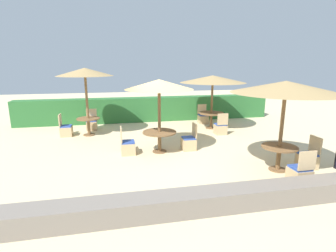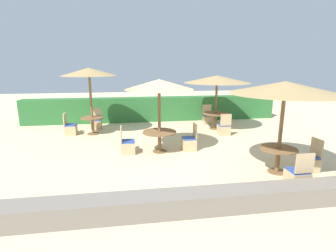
{
  "view_description": "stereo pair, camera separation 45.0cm",
  "coord_description": "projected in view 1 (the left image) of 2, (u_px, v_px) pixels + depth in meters",
  "views": [
    {
      "loc": [
        -1.72,
        -7.77,
        2.95
      ],
      "look_at": [
        0.0,
        0.6,
        0.9
      ],
      "focal_mm": 28.0,
      "sensor_mm": 36.0,
      "label": 1
    },
    {
      "loc": [
        -1.28,
        -7.85,
        2.95
      ],
      "look_at": [
        0.0,
        0.6,
        0.9
      ],
      "focal_mm": 28.0,
      "sensor_mm": 36.0,
      "label": 2
    }
  ],
  "objects": [
    {
      "name": "ground_plane",
      "position": [
        172.0,
        157.0,
        8.42
      ],
      "size": [
        40.0,
        40.0,
        0.0
      ],
      "primitive_type": "plane",
      "color": "beige"
    },
    {
      "name": "hedge_row",
      "position": [
        149.0,
        109.0,
        13.66
      ],
      "size": [
        13.0,
        0.7,
        1.24
      ],
      "primitive_type": "cube",
      "color": "#2D6B33",
      "rests_on": "ground_plane"
    },
    {
      "name": "stone_border",
      "position": [
        205.0,
        201.0,
        5.34
      ],
      "size": [
        10.0,
        0.56,
        0.43
      ],
      "primitive_type": "cube",
      "color": "slate",
      "rests_on": "ground_plane"
    },
    {
      "name": "parasol_back_right",
      "position": [
        213.0,
        79.0,
        11.68
      ],
      "size": [
        2.94,
        2.94,
        2.43
      ],
      "color": "brown",
      "rests_on": "ground_plane"
    },
    {
      "name": "round_table_back_right",
      "position": [
        211.0,
        116.0,
        12.07
      ],
      "size": [
        1.17,
        1.17,
        0.74
      ],
      "color": "brown",
      "rests_on": "ground_plane"
    },
    {
      "name": "patio_chair_back_right_south",
      "position": [
        220.0,
        128.0,
        11.13
      ],
      "size": [
        0.46,
        0.46,
        0.93
      ],
      "color": "tan",
      "rests_on": "ground_plane"
    },
    {
      "name": "patio_chair_back_right_north",
      "position": [
        203.0,
        118.0,
        13.19
      ],
      "size": [
        0.46,
        0.46,
        0.93
      ],
      "rotation": [
        0.0,
        0.0,
        3.14
      ],
      "color": "tan",
      "rests_on": "ground_plane"
    },
    {
      "name": "parasol_center",
      "position": [
        159.0,
        85.0,
        8.43
      ],
      "size": [
        2.25,
        2.25,
        2.45
      ],
      "color": "brown",
      "rests_on": "ground_plane"
    },
    {
      "name": "round_table_center",
      "position": [
        159.0,
        136.0,
        8.83
      ],
      "size": [
        1.14,
        1.14,
        0.71
      ],
      "color": "brown",
      "rests_on": "ground_plane"
    },
    {
      "name": "patio_chair_center_west",
      "position": [
        128.0,
        147.0,
        8.67
      ],
      "size": [
        0.46,
        0.46,
        0.93
      ],
      "rotation": [
        0.0,
        0.0,
        -1.57
      ],
      "color": "tan",
      "rests_on": "ground_plane"
    },
    {
      "name": "patio_chair_center_east",
      "position": [
        189.0,
        142.0,
        9.14
      ],
      "size": [
        0.46,
        0.46,
        0.93
      ],
      "rotation": [
        0.0,
        0.0,
        1.57
      ],
      "color": "tan",
      "rests_on": "ground_plane"
    },
    {
      "name": "parasol_front_right",
      "position": [
        286.0,
        87.0,
        6.9
      ],
      "size": [
        2.88,
        2.88,
        2.5
      ],
      "color": "brown",
      "rests_on": "ground_plane"
    },
    {
      "name": "round_table_front_right",
      "position": [
        279.0,
        152.0,
        7.32
      ],
      "size": [
        0.98,
        0.98,
        0.7
      ],
      "color": "brown",
      "rests_on": "ground_plane"
    },
    {
      "name": "patio_chair_front_right_south",
      "position": [
        300.0,
        174.0,
        6.52
      ],
      "size": [
        0.46,
        0.46,
        0.93
      ],
      "color": "tan",
      "rests_on": "ground_plane"
    },
    {
      "name": "patio_chair_front_right_east",
      "position": [
        308.0,
        159.0,
        7.52
      ],
      "size": [
        0.46,
        0.46,
        0.93
      ],
      "rotation": [
        0.0,
        0.0,
        1.57
      ],
      "color": "tan",
      "rests_on": "ground_plane"
    },
    {
      "name": "parasol_back_left",
      "position": [
        85.0,
        72.0,
        10.44
      ],
      "size": [
        2.26,
        2.26,
        2.78
      ],
      "color": "brown",
      "rests_on": "ground_plane"
    },
    {
      "name": "round_table_back_left",
      "position": [
        88.0,
        122.0,
        10.92
      ],
      "size": [
        0.94,
        0.94,
        0.73
      ],
      "color": "brown",
      "rests_on": "ground_plane"
    },
    {
      "name": "patio_chair_back_left_north",
      "position": [
        92.0,
        124.0,
        11.89
      ],
      "size": [
        0.46,
        0.46,
        0.93
      ],
      "rotation": [
        0.0,
        0.0,
        3.14
      ],
      "color": "tan",
      "rests_on": "ground_plane"
    },
    {
      "name": "patio_chair_back_left_west",
      "position": [
        66.0,
        130.0,
        10.84
      ],
      "size": [
        0.46,
        0.46,
        0.93
      ],
      "rotation": [
        0.0,
        0.0,
        -1.57
      ],
      "color": "tan",
      "rests_on": "ground_plane"
    }
  ]
}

